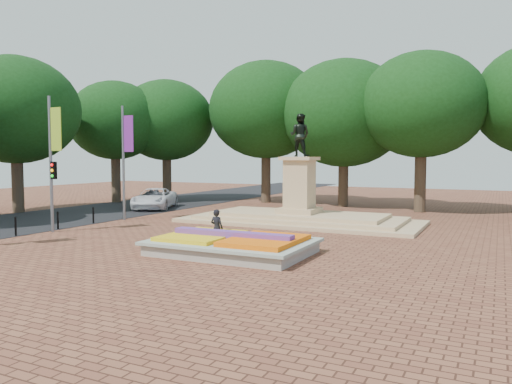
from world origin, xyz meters
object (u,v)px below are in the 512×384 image
monument (299,208)px  pedestrian (217,228)px  flower_bed (233,244)px  van (155,199)px

monument → pedestrian: monument is taller
flower_bed → monument: size_ratio=0.45×
pedestrian → van: bearing=-40.6°
monument → van: size_ratio=2.53×
monument → van: monument is taller
flower_bed → van: bearing=137.1°
van → monument: bearing=-35.8°
van → pedestrian: pedestrian is taller
flower_bed → van: 18.78m
van → pedestrian: (12.38, -11.73, 0.05)m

